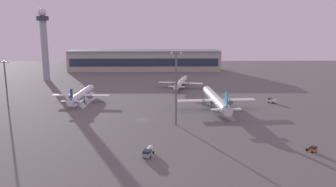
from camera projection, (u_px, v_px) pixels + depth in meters
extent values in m
plane|color=#605E5B|center=(141.00, 120.00, 149.60)|extent=(416.00, 416.00, 0.00)
cube|color=#B2AD99|center=(145.00, 62.00, 290.20)|extent=(121.92, 22.00, 14.00)
cube|color=#263347|center=(144.00, 62.00, 279.10)|extent=(117.04, 0.40, 6.16)
cube|color=gray|center=(145.00, 52.00, 288.49)|extent=(121.92, 19.80, 2.40)
cylinder|color=#A8A8B2|center=(45.00, 51.00, 240.79)|extent=(4.40, 4.40, 40.27)
cylinder|color=#2D3847|center=(43.00, 18.00, 236.28)|extent=(8.00, 8.00, 3.00)
sphere|color=silver|center=(42.00, 12.00, 235.44)|extent=(5.60, 5.60, 5.60)
cylinder|color=silver|center=(216.00, 99.00, 166.70)|extent=(7.10, 41.14, 4.32)
cone|color=silver|center=(207.00, 90.00, 187.98)|extent=(4.28, 3.00, 4.11)
cone|color=silver|center=(227.00, 111.00, 145.19)|extent=(4.10, 3.44, 3.89)
cube|color=silver|center=(216.00, 100.00, 165.63)|extent=(36.62, 7.02, 0.40)
cube|color=silver|center=(226.00, 109.00, 147.25)|extent=(12.67, 3.58, 0.40)
cube|color=#1984B2|center=(226.00, 101.00, 146.86)|extent=(0.59, 3.65, 7.39)
cylinder|color=slate|center=(203.00, 102.00, 165.29)|extent=(2.78, 4.26, 2.50)
cylinder|color=slate|center=(229.00, 102.00, 166.32)|extent=(2.78, 4.26, 2.50)
cube|color=#1984B2|center=(216.00, 102.00, 166.94)|extent=(6.45, 37.85, 0.41)
cylinder|color=#333338|center=(210.00, 97.00, 179.88)|extent=(0.32, 0.32, 4.04)
cylinder|color=black|center=(210.00, 101.00, 180.31)|extent=(0.54, 1.28, 1.25)
cylinder|color=#333338|center=(212.00, 105.00, 164.14)|extent=(0.32, 0.32, 4.04)
cylinder|color=black|center=(212.00, 109.00, 164.56)|extent=(0.54, 1.28, 1.25)
cylinder|color=#333338|center=(222.00, 105.00, 164.55)|extent=(0.32, 0.32, 4.04)
cylinder|color=black|center=(222.00, 109.00, 164.97)|extent=(0.54, 1.28, 1.25)
cylinder|color=white|center=(82.00, 94.00, 181.40)|extent=(5.67, 32.90, 3.46)
cone|color=white|center=(91.00, 88.00, 198.45)|extent=(3.42, 2.40, 3.28)
cone|color=white|center=(71.00, 102.00, 164.17)|extent=(3.28, 2.75, 3.11)
cube|color=white|center=(81.00, 95.00, 180.55)|extent=(29.28, 5.60, 0.32)
cube|color=white|center=(72.00, 101.00, 165.82)|extent=(10.13, 2.86, 0.32)
cube|color=#19479E|center=(72.00, 95.00, 165.50)|extent=(0.47, 2.92, 5.91)
cylinder|color=slate|center=(71.00, 96.00, 180.93)|extent=(2.22, 3.40, 2.00)
cylinder|color=slate|center=(91.00, 96.00, 180.43)|extent=(2.22, 3.40, 2.00)
cube|color=#19479E|center=(82.00, 96.00, 181.60)|extent=(5.15, 30.26, 0.33)
cylinder|color=#333338|center=(87.00, 93.00, 191.97)|extent=(0.25, 0.25, 3.23)
cylinder|color=black|center=(87.00, 96.00, 192.30)|extent=(0.43, 1.02, 1.00)
cylinder|color=#333338|center=(77.00, 98.00, 179.62)|extent=(0.25, 0.25, 3.23)
cylinder|color=black|center=(77.00, 102.00, 179.95)|extent=(0.43, 1.02, 1.00)
cylinder|color=#333338|center=(84.00, 99.00, 179.41)|extent=(0.25, 0.25, 3.23)
cylinder|color=black|center=(84.00, 102.00, 179.75)|extent=(0.43, 1.02, 1.00)
cylinder|color=silver|center=(181.00, 82.00, 216.58)|extent=(9.77, 30.66, 3.24)
cone|color=silver|center=(185.00, 78.00, 232.26)|extent=(3.44, 2.66, 3.08)
cone|color=silver|center=(176.00, 87.00, 200.74)|extent=(3.36, 2.96, 2.91)
cube|color=silver|center=(181.00, 83.00, 215.80)|extent=(27.36, 9.20, 0.30)
cube|color=silver|center=(177.00, 87.00, 202.26)|extent=(9.59, 4.02, 0.30)
cube|color=#146B4C|center=(177.00, 82.00, 201.96)|extent=(0.84, 2.72, 5.54)
cylinder|color=slate|center=(173.00, 84.00, 216.84)|extent=(2.49, 3.40, 1.87)
cylinder|color=slate|center=(188.00, 84.00, 215.01)|extent=(2.49, 3.40, 1.87)
cube|color=#146B4C|center=(181.00, 84.00, 216.77)|extent=(8.92, 28.19, 0.31)
cylinder|color=#333338|center=(183.00, 82.00, 226.30)|extent=(0.24, 0.24, 3.03)
cylinder|color=black|center=(183.00, 84.00, 226.62)|extent=(0.53, 0.99, 0.94)
cylinder|color=#333338|center=(177.00, 85.00, 215.22)|extent=(0.24, 0.24, 3.03)
cylinder|color=black|center=(177.00, 88.00, 215.54)|extent=(0.53, 0.99, 0.94)
cylinder|color=#333338|center=(183.00, 86.00, 214.49)|extent=(0.24, 0.24, 3.03)
cylinder|color=black|center=(183.00, 88.00, 214.81)|extent=(0.53, 0.99, 0.94)
cube|color=white|center=(270.00, 101.00, 180.00)|extent=(2.87, 2.89, 1.10)
cube|color=#1E232D|center=(270.00, 99.00, 179.81)|extent=(2.59, 2.59, 0.70)
cube|color=white|center=(273.00, 101.00, 178.53)|extent=(2.99, 3.07, 1.40)
cylinder|color=black|center=(269.00, 102.00, 179.81)|extent=(0.79, 0.89, 0.90)
cylinder|color=black|center=(271.00, 101.00, 180.86)|extent=(0.79, 0.89, 0.90)
cylinder|color=black|center=(273.00, 103.00, 177.77)|extent=(0.79, 0.89, 0.90)
cylinder|color=black|center=(275.00, 102.00, 178.82)|extent=(0.79, 0.89, 0.90)
cube|color=gray|center=(147.00, 154.00, 108.94)|extent=(3.05, 3.49, 1.20)
cube|color=#1E232D|center=(147.00, 151.00, 108.74)|extent=(2.78, 3.09, 0.70)
cylinder|color=silver|center=(149.00, 150.00, 111.43)|extent=(2.76, 4.51, 1.80)
cylinder|color=black|center=(150.00, 157.00, 108.43)|extent=(0.51, 0.95, 0.90)
cylinder|color=black|center=(143.00, 156.00, 108.89)|extent=(0.51, 0.95, 0.90)
cylinder|color=black|center=(153.00, 152.00, 112.09)|extent=(0.51, 0.95, 0.90)
cylinder|color=black|center=(147.00, 152.00, 112.55)|extent=(0.51, 0.95, 0.90)
cube|color=#D85919|center=(314.00, 150.00, 113.11)|extent=(2.37, 2.31, 0.90)
cube|color=#1E232D|center=(314.00, 147.00, 112.95)|extent=(2.15, 2.07, 0.70)
cylinder|color=black|center=(316.00, 151.00, 113.42)|extent=(0.73, 0.92, 0.90)
cylinder|color=black|center=(313.00, 152.00, 112.63)|extent=(0.73, 0.92, 0.90)
cylinder|color=black|center=(310.00, 149.00, 115.10)|extent=(0.73, 0.92, 0.90)
cylinder|color=black|center=(307.00, 150.00, 114.32)|extent=(0.73, 0.92, 0.90)
cylinder|color=slate|center=(176.00, 89.00, 139.76)|extent=(0.70, 0.70, 29.33)
cube|color=slate|center=(176.00, 53.00, 136.83)|extent=(4.80, 0.40, 0.40)
sphere|color=#F9EAB2|center=(172.00, 53.00, 136.80)|extent=(0.90, 0.90, 0.90)
sphere|color=#F9EAB2|center=(181.00, 53.00, 136.85)|extent=(0.90, 0.90, 0.90)
cylinder|color=slate|center=(6.00, 84.00, 167.82)|extent=(0.70, 0.70, 22.49)
cube|color=slate|center=(4.00, 62.00, 165.60)|extent=(4.80, 0.40, 0.40)
sphere|color=#F9EAB2|center=(0.00, 62.00, 165.57)|extent=(0.90, 0.90, 0.90)
sphere|color=#F9EAB2|center=(8.00, 62.00, 165.63)|extent=(0.90, 0.90, 0.90)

